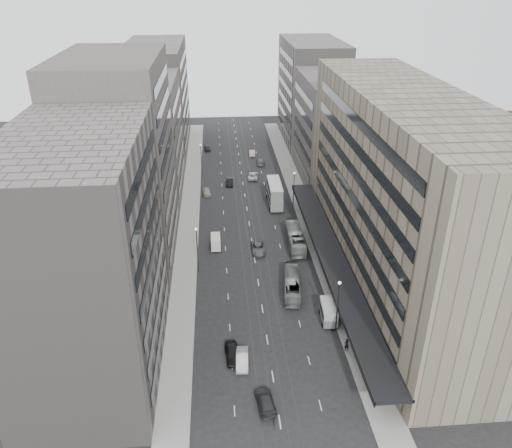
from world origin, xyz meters
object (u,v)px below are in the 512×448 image
object	(u,v)px
vw_microbus	(329,312)
sedan_2	(258,248)
pedestrian	(347,345)
bus_far	(295,238)
double_decker	(275,193)
sedan_1	(242,359)
panel_van	(216,242)
sedan_0	(232,353)
bus_near	(292,284)

from	to	relation	value
vw_microbus	sedan_2	size ratio (longest dim) A/B	1.00
vw_microbus	pedestrian	world-z (taller)	vw_microbus
sedan_2	pedestrian	xyz separation A→B (m)	(9.35, -27.10, 0.40)
pedestrian	bus_far	bearing A→B (deg)	-97.71
double_decker	pedestrian	size ratio (longest dim) A/B	4.94
bus_far	sedan_1	xyz separation A→B (m)	(-11.36, -29.92, -0.85)
bus_far	panel_van	bearing A→B (deg)	0.49
panel_van	bus_far	bearing A→B (deg)	-1.23
double_decker	sedan_1	world-z (taller)	double_decker
panel_van	pedestrian	distance (m)	33.52
double_decker	sedan_2	distance (m)	20.19
sedan_0	sedan_2	world-z (taller)	sedan_0
double_decker	pedestrian	xyz separation A→B (m)	(4.17, -46.50, -1.66)
double_decker	sedan_0	size ratio (longest dim) A/B	2.10
sedan_1	pedestrian	bearing A→B (deg)	7.75
sedan_2	bus_near	bearing A→B (deg)	-72.45
bus_near	panel_van	size ratio (longest dim) A/B	2.67
sedan_2	sedan_1	bearing A→B (deg)	-99.58
panel_van	pedestrian	size ratio (longest dim) A/B	1.99
bus_near	sedan_2	size ratio (longest dim) A/B	2.02
bus_near	vw_microbus	size ratio (longest dim) A/B	2.03
sedan_0	bus_far	bearing A→B (deg)	61.97
vw_microbus	sedan_1	bearing A→B (deg)	-145.12
double_decker	pedestrian	distance (m)	46.71
panel_van	sedan_0	size ratio (longest dim) A/B	0.85
vw_microbus	bus_near	bearing A→B (deg)	122.28
sedan_2	sedan_0	bearing A→B (deg)	-102.41
sedan_2	pedestrian	bearing A→B (deg)	-71.44
bus_far	vw_microbus	size ratio (longest dim) A/B	2.27
vw_microbus	sedan_1	world-z (taller)	vw_microbus
bus_far	panel_van	size ratio (longest dim) A/B	2.99
bus_near	sedan_0	size ratio (longest dim) A/B	2.26
bus_far	sedan_2	bearing A→B (deg)	14.78
sedan_1	sedan_2	size ratio (longest dim) A/B	0.88
bus_near	sedan_0	bearing A→B (deg)	62.60
vw_microbus	pedestrian	distance (m)	6.79
double_decker	panel_van	xyz separation A→B (m)	(-12.75, -17.57, -1.45)
bus_near	panel_van	bearing A→B (deg)	-43.94
pedestrian	double_decker	bearing A→B (deg)	-97.58
double_decker	bus_far	bearing A→B (deg)	-84.16
double_decker	panel_van	size ratio (longest dim) A/B	2.47
sedan_1	bus_far	bearing A→B (deg)	72.11
sedan_2	double_decker	bearing A→B (deg)	74.59
vw_microbus	double_decker	bearing A→B (deg)	97.96
sedan_2	pedestrian	distance (m)	28.67
bus_far	sedan_0	bearing A→B (deg)	67.62
sedan_0	double_decker	bearing A→B (deg)	72.39
bus_near	sedan_1	distance (m)	17.76
sedan_0	sedan_2	distance (m)	27.66
bus_near	panel_van	distance (m)	18.76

